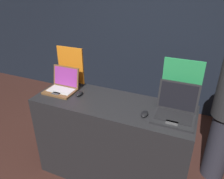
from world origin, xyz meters
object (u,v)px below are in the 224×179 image
at_px(laptop_back, 175,110).
at_px(mouse_back, 145,114).
at_px(mouse_front, 79,94).
at_px(promo_stand_front, 71,67).
at_px(promo_stand_back, 181,84).
at_px(laptop_front, 62,86).

relative_size(laptop_back, mouse_back, 3.25).
height_order(mouse_front, mouse_back, mouse_front).
height_order(laptop_back, mouse_back, laptop_back).
relative_size(promo_stand_front, promo_stand_back, 0.95).
relative_size(laptop_front, mouse_front, 3.13).
bearing_deg(laptop_front, promo_stand_back, 9.33).
bearing_deg(promo_stand_back, mouse_front, -167.14).
bearing_deg(mouse_back, promo_stand_back, 51.85).
distance_m(mouse_front, mouse_back, 0.75).
bearing_deg(promo_stand_front, laptop_back, -10.36).
xyz_separation_m(laptop_front, promo_stand_back, (1.22, 0.20, 0.16)).
distance_m(mouse_front, promo_stand_back, 1.04).
bearing_deg(laptop_back, mouse_back, -159.72).
xyz_separation_m(laptop_front, promo_stand_front, (-0.00, 0.20, 0.15)).
distance_m(laptop_front, promo_stand_back, 1.25).
bearing_deg(laptop_back, laptop_front, 178.73).
relative_size(mouse_front, promo_stand_back, 0.22).
distance_m(promo_stand_front, promo_stand_back, 1.22).
bearing_deg(laptop_front, laptop_back, -1.27).
height_order(promo_stand_front, promo_stand_back, promo_stand_back).
distance_m(laptop_front, laptop_back, 1.22).
bearing_deg(laptop_front, mouse_back, -7.07).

